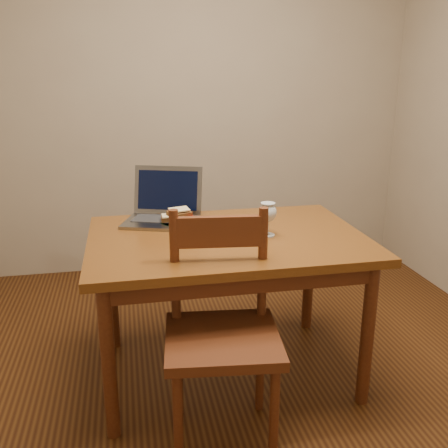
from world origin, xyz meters
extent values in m
cube|color=black|center=(0.00, 0.00, -0.01)|extent=(3.20, 3.20, 0.02)
cube|color=gray|center=(0.00, 1.61, 1.30)|extent=(3.20, 0.02, 2.60)
cube|color=#512B0D|center=(-0.10, 0.06, 0.72)|extent=(1.30, 0.90, 0.04)
cylinder|color=#421B0D|center=(-0.67, -0.31, 0.35)|extent=(0.06, 0.06, 0.70)
cylinder|color=#421B0D|center=(0.47, -0.31, 0.35)|extent=(0.06, 0.06, 0.70)
cylinder|color=#421B0D|center=(-0.67, 0.43, 0.35)|extent=(0.06, 0.06, 0.70)
cylinder|color=#421B0D|center=(0.47, 0.43, 0.35)|extent=(0.06, 0.06, 0.70)
cube|color=#421B0D|center=(-0.22, -0.42, 0.46)|extent=(0.50, 0.48, 0.04)
cube|color=#421B0D|center=(-0.20, -0.24, 0.86)|extent=(0.37, 0.07, 0.13)
cylinder|color=black|center=(-0.30, 0.29, 0.75)|extent=(0.20, 0.20, 0.02)
cube|color=slate|center=(-0.40, 0.31, 0.75)|extent=(0.43, 0.36, 0.02)
cube|color=slate|center=(-0.34, 0.47, 0.88)|extent=(0.37, 0.19, 0.25)
cube|color=black|center=(-0.34, 0.47, 0.88)|extent=(0.32, 0.16, 0.20)
camera|label=1|loc=(-0.56, -2.14, 1.49)|focal=40.00mm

